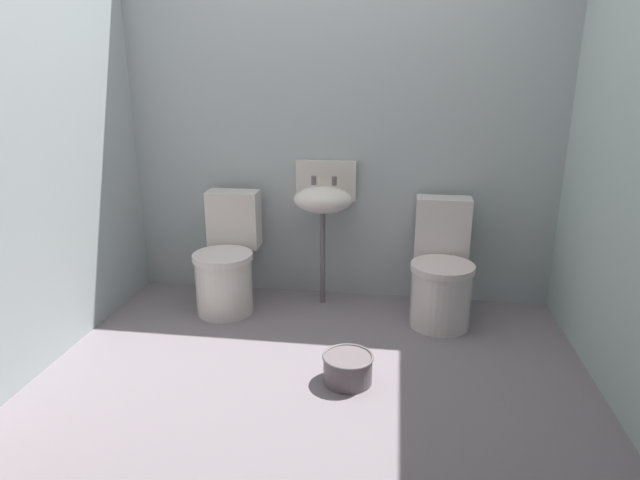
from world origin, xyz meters
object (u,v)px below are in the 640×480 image
(toilet_right, at_px, (441,274))
(bucket, at_px, (348,368))
(toilet_left, at_px, (227,263))
(sink, at_px, (323,198))

(toilet_right, distance_m, bucket, 1.02)
(toilet_left, height_order, bucket, toilet_left)
(toilet_right, bearing_deg, toilet_left, 1.40)
(bucket, bearing_deg, sink, 104.87)
(toilet_left, relative_size, bucket, 2.85)
(sink, height_order, bucket, sink)
(toilet_right, bearing_deg, sink, -11.85)
(toilet_right, relative_size, sink, 0.79)
(toilet_right, xyz_separation_m, sink, (-0.80, 0.19, 0.43))
(toilet_right, relative_size, bucket, 2.85)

